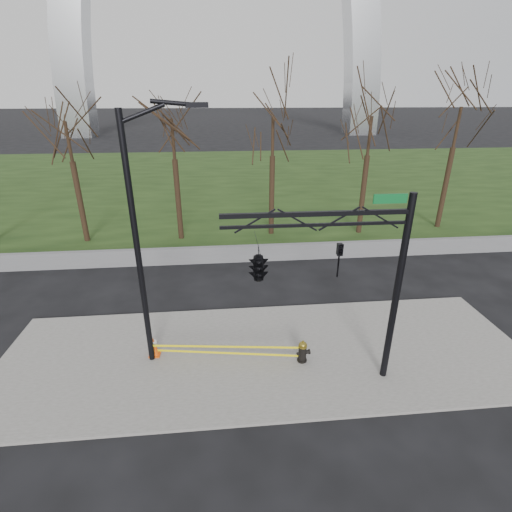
{
  "coord_description": "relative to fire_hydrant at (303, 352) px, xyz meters",
  "views": [
    {
      "loc": [
        -1.37,
        -10.47,
        8.32
      ],
      "look_at": [
        -0.16,
        2.0,
        2.89
      ],
      "focal_mm": 26.29,
      "sensor_mm": 36.0,
      "label": 1
    }
  ],
  "objects": [
    {
      "name": "ground",
      "position": [
        -1.15,
        0.54,
        -0.47
      ],
      "size": [
        500.0,
        500.0,
        0.0
      ],
      "primitive_type": "plane",
      "color": "black",
      "rests_on": "ground"
    },
    {
      "name": "sidewalk",
      "position": [
        -1.15,
        0.54,
        -0.42
      ],
      "size": [
        18.0,
        6.0,
        0.1
      ],
      "primitive_type": "cube",
      "color": "slate",
      "rests_on": "ground"
    },
    {
      "name": "grass_strip",
      "position": [
        -1.15,
        30.54,
        -0.44
      ],
      "size": [
        120.0,
        40.0,
        0.06
      ],
      "primitive_type": "cube",
      "color": "black",
      "rests_on": "ground"
    },
    {
      "name": "guardrail",
      "position": [
        -1.15,
        8.54,
        -0.02
      ],
      "size": [
        60.0,
        0.3,
        0.9
      ],
      "primitive_type": "cube",
      "color": "#59595B",
      "rests_on": "ground"
    },
    {
      "name": "tree_row",
      "position": [
        -5.05,
        12.54,
        3.7
      ],
      "size": [
        38.2,
        4.0,
        8.34
      ],
      "color": "black",
      "rests_on": "ground"
    },
    {
      "name": "fire_hydrant",
      "position": [
        0.0,
        0.0,
        0.0
      ],
      "size": [
        0.5,
        0.33,
        0.8
      ],
      "rotation": [
        0.0,
        0.0,
        0.1
      ],
      "color": "black",
      "rests_on": "sidewalk"
    },
    {
      "name": "traffic_cone",
      "position": [
        -4.97,
        0.79,
        -0.01
      ],
      "size": [
        0.39,
        0.39,
        0.72
      ],
      "rotation": [
        0.0,
        0.0,
        -0.07
      ],
      "color": "#EB510C",
      "rests_on": "sidewalk"
    },
    {
      "name": "street_light",
      "position": [
        -4.81,
        0.64,
        4.22
      ],
      "size": [
        2.38,
        0.59,
        8.21
      ],
      "rotation": [
        0.0,
        0.0,
        0.17
      ],
      "color": "black",
      "rests_on": "ground"
    },
    {
      "name": "traffic_signal_mast",
      "position": [
        -0.82,
        -0.89,
        3.68
      ],
      "size": [
        5.1,
        2.49,
        6.0
      ],
      "rotation": [
        0.0,
        0.0,
        -0.01
      ],
      "color": "black",
      "rests_on": "ground"
    },
    {
      "name": "caution_tape",
      "position": [
        -2.51,
        0.35,
        -0.01
      ],
      "size": [
        5.02,
        0.79,
        0.42
      ],
      "color": "yellow",
      "rests_on": "ground"
    }
  ]
}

